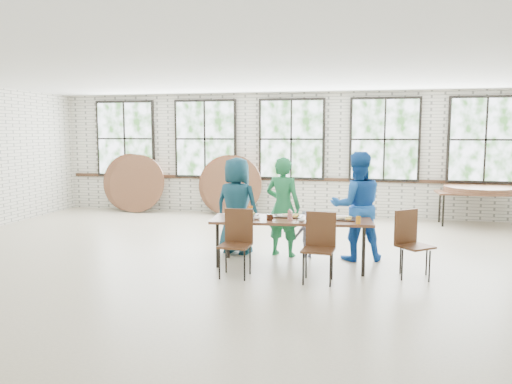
# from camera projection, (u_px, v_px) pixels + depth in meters

# --- Properties ---
(room) EXTENTS (12.00, 12.00, 12.00)m
(room) POSITION_uv_depth(u_px,v_px,m) (291.00, 141.00, 12.15)
(room) COLOR beige
(room) RESTS_ON ground
(dining_table) EXTENTS (2.47, 1.04, 0.74)m
(dining_table) POSITION_uv_depth(u_px,v_px,m) (291.00, 222.00, 7.56)
(dining_table) COLOR brown
(dining_table) RESTS_ON ground
(chair_near_left) EXTENTS (0.44, 0.43, 0.95)m
(chair_near_left) POSITION_uv_depth(u_px,v_px,m) (237.00, 237.00, 7.12)
(chair_near_left) COLOR #4C2C19
(chair_near_left) RESTS_ON ground
(chair_near_right) EXTENTS (0.45, 0.44, 0.95)m
(chair_near_right) POSITION_uv_depth(u_px,v_px,m) (320.00, 241.00, 6.85)
(chair_near_right) COLOR #4C2C19
(chair_near_right) RESTS_ON ground
(chair_spare) EXTENTS (0.58, 0.58, 0.95)m
(chair_spare) POSITION_uv_depth(u_px,v_px,m) (410.00, 238.00, 7.06)
(chair_spare) COLOR #4C2C19
(chair_spare) RESTS_ON ground
(adult_teal) EXTENTS (0.89, 0.69, 1.63)m
(adult_teal) POSITION_uv_depth(u_px,v_px,m) (237.00, 206.00, 8.39)
(adult_teal) COLOR #164657
(adult_teal) RESTS_ON ground
(adult_green) EXTENTS (0.67, 0.52, 1.64)m
(adult_green) POSITION_uv_depth(u_px,v_px,m) (283.00, 207.00, 8.22)
(adult_green) COLOR #228047
(adult_green) RESTS_ON ground
(toddler) EXTENTS (0.56, 0.42, 0.77)m
(toddler) POSITION_uv_depth(u_px,v_px,m) (307.00, 234.00, 8.19)
(toddler) COLOR #12133B
(toddler) RESTS_ON ground
(adult_blue) EXTENTS (0.98, 0.84, 1.74)m
(adult_blue) POSITION_uv_depth(u_px,v_px,m) (357.00, 206.00, 7.96)
(adult_blue) COLOR blue
(adult_blue) RESTS_ON ground
(storage_table) EXTENTS (1.84, 0.84, 0.74)m
(storage_table) POSITION_uv_depth(u_px,v_px,m) (480.00, 195.00, 10.88)
(storage_table) COLOR brown
(storage_table) RESTS_ON ground
(tabletop_clutter) EXTENTS (2.03, 0.61, 0.11)m
(tabletop_clutter) POSITION_uv_depth(u_px,v_px,m) (298.00, 218.00, 7.50)
(tabletop_clutter) COLOR black
(tabletop_clutter) RESTS_ON dining_table
(round_tops_stacked) EXTENTS (1.50, 1.50, 0.13)m
(round_tops_stacked) POSITION_uv_depth(u_px,v_px,m) (480.00, 189.00, 10.86)
(round_tops_stacked) COLOR brown
(round_tops_stacked) RESTS_ON storage_table
(round_tops_leaning) EXTENTS (4.27, 0.45, 1.49)m
(round_tops_leaning) POSITION_uv_depth(u_px,v_px,m) (181.00, 184.00, 12.59)
(round_tops_leaning) COLOR brown
(round_tops_leaning) RESTS_ON ground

